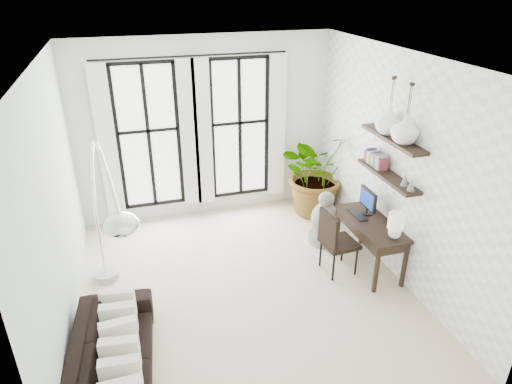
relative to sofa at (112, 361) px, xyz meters
name	(u,v)px	position (x,y,z in m)	size (l,w,h in m)	color
floor	(244,288)	(1.80, 1.19, -0.31)	(5.00, 5.00, 0.00)	beige
ceiling	(241,59)	(1.80, 1.19, 2.89)	(5.00, 5.00, 0.00)	white
wall_left	(56,211)	(-0.45, 1.19, 1.29)	(5.00, 5.00, 0.00)	silver
wall_right	(397,168)	(4.05, 1.19, 1.29)	(5.00, 5.00, 0.00)	white
wall_back	(206,129)	(1.80, 3.69, 1.29)	(4.50, 4.50, 0.00)	white
windows	(196,134)	(1.60, 3.62, 1.25)	(3.26, 0.13, 2.65)	white
wall_shelves	(388,160)	(3.91, 1.22, 1.42)	(0.25, 1.30, 0.60)	black
sofa	(112,361)	(0.00, 0.00, 0.00)	(2.11, 0.82, 0.62)	black
throw_pillows	(120,345)	(0.10, 0.00, 0.19)	(0.40, 1.52, 0.40)	silver
plant	(317,172)	(3.70, 3.08, 0.50)	(1.45, 1.26, 1.61)	#2D7228
desk	(373,227)	(3.75, 1.14, 0.42)	(0.56, 1.31, 1.17)	black
desk_chair	(334,239)	(3.17, 1.20, 0.27)	(0.52, 0.52, 1.02)	black
arc_lamp	(101,184)	(0.10, 1.03, 1.63)	(0.75, 2.32, 2.49)	silver
buddha	(325,221)	(3.41, 2.03, 0.08)	(0.51, 0.51, 0.92)	gray
vase_a	(406,129)	(3.91, 0.93, 1.96)	(0.37, 0.37, 0.38)	white
vase_b	(389,120)	(3.91, 1.33, 1.96)	(0.37, 0.37, 0.38)	white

